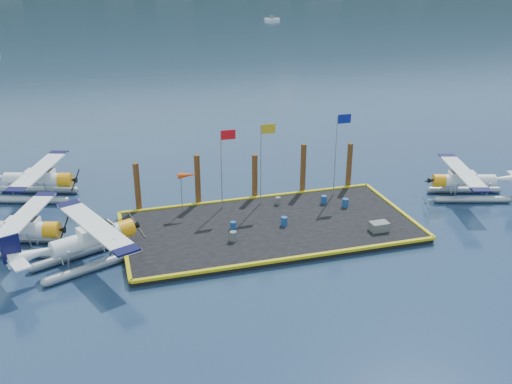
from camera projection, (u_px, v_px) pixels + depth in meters
ground at (269, 230)px, 40.12m from camera, size 4000.00×4000.00×0.00m
dock at (269, 228)px, 40.04m from camera, size 20.00×10.00×0.40m
dock_bumpers at (269, 224)px, 39.93m from camera, size 20.25×10.25×0.18m
seaplane_a at (91, 241)px, 35.37m from camera, size 8.64×9.11×3.31m
seaplane_b at (19, 231)px, 36.89m from camera, size 8.15×8.69×3.12m
seaplane_c at (36, 181)px, 44.90m from camera, size 8.65×9.23×3.31m
seaplane_d at (466, 182)px, 45.03m from camera, size 7.95×8.55×3.04m
drum_0 at (233, 226)px, 39.24m from camera, size 0.39×0.39×0.55m
drum_1 at (284, 221)px, 39.81m from camera, size 0.44×0.44×0.62m
drum_2 at (345, 203)px, 42.79m from camera, size 0.46×0.46×0.64m
drum_3 at (233, 236)px, 37.61m from camera, size 0.47×0.47×0.66m
drum_4 at (324, 200)px, 43.40m from camera, size 0.43×0.43×0.61m
drum_5 at (278, 201)px, 43.28m from camera, size 0.39×0.39×0.55m
crate at (379, 226)px, 39.04m from camera, size 1.23×0.82×0.62m
flagpole_red at (224, 157)px, 41.23m from camera, size 1.14×0.08×6.00m
flagpole_yellow at (263, 152)px, 41.96m from camera, size 1.14×0.08×6.20m
flagpole_blue at (338, 143)px, 43.45m from camera, size 1.14×0.08×6.50m
windsock at (187, 176)px, 40.97m from camera, size 1.40×0.44×3.12m
piling_0 at (138, 189)px, 41.96m from camera, size 0.44×0.44×4.00m
piling_1 at (198, 181)px, 43.08m from camera, size 0.44×0.44×4.20m
piling_2 at (255, 178)px, 44.32m from camera, size 0.44×0.44×3.80m
piling_3 at (303, 170)px, 45.27m from camera, size 0.44×0.44×4.30m
piling_4 at (349, 167)px, 46.36m from camera, size 0.44×0.44×4.00m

